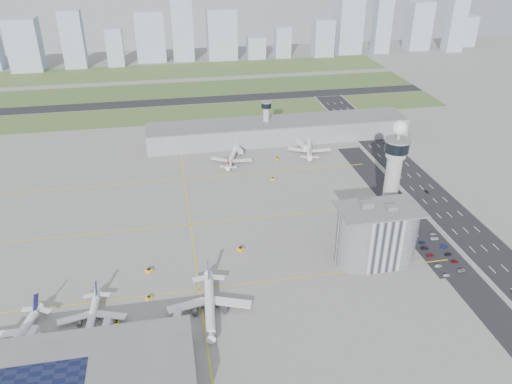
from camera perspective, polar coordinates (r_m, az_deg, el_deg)
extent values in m
plane|color=gray|center=(274.09, 1.36, -6.19)|extent=(1000.00, 1000.00, 0.00)
cube|color=#556B32|center=(472.73, -6.75, 8.97)|extent=(480.00, 50.00, 0.08)
cube|color=#496731|center=(544.00, -7.42, 11.53)|extent=(480.00, 60.00, 0.08)
cube|color=#4E6A32|center=(620.99, -7.96, 13.61)|extent=(480.00, 70.00, 0.08)
cube|color=black|center=(507.75, -7.10, 10.33)|extent=(480.00, 22.00, 0.10)
cube|color=black|center=(315.32, 22.31, -3.52)|extent=(28.00, 500.00, 0.10)
cube|color=#9E9E99|center=(308.03, 20.12, -3.74)|extent=(0.60, 500.00, 1.20)
cube|color=#9E9E99|center=(322.53, 24.44, -3.14)|extent=(0.60, 500.00, 1.20)
cube|color=black|center=(295.94, 19.17, -5.09)|extent=(18.00, 260.00, 0.08)
cube|color=black|center=(286.57, 19.92, -6.41)|extent=(20.00, 44.00, 0.10)
cube|color=yellow|center=(246.02, -6.48, -11.03)|extent=(260.00, 0.60, 0.01)
cube|color=yellow|center=(294.96, -7.49, -3.70)|extent=(260.00, 0.60, 0.01)
cube|color=yellow|center=(347.37, -8.20, 1.48)|extent=(260.00, 0.60, 0.01)
cube|color=yellow|center=(294.96, -7.49, -3.70)|extent=(0.60, 260.00, 0.01)
cylinder|color=#ADAAA5|center=(289.77, 15.16, 0.33)|extent=(8.40, 8.40, 48.00)
cylinder|color=#ADAAA5|center=(280.48, 15.72, 4.30)|extent=(11.00, 11.00, 4.00)
cylinder|color=black|center=(278.95, 15.82, 5.05)|extent=(13.00, 13.00, 6.00)
cylinder|color=slate|center=(277.64, 15.92, 5.71)|extent=(14.00, 14.00, 1.00)
cylinder|color=#ADAAA5|center=(276.73, 15.98, 6.19)|extent=(1.60, 1.60, 5.00)
sphere|color=white|center=(275.15, 16.11, 7.05)|extent=(8.00, 8.00, 8.00)
cylinder|color=#ADAAA5|center=(404.28, 1.17, 7.88)|extent=(5.00, 5.00, 28.00)
cylinder|color=black|center=(399.28, 1.19, 9.90)|extent=(8.00, 8.00, 4.00)
cylinder|color=slate|center=(398.49, 1.19, 10.24)|extent=(8.60, 8.60, 0.80)
cube|color=#B2B2B7|center=(263.03, 13.61, -4.80)|extent=(18.00, 24.00, 30.00)
cylinder|color=#B2B2B7|center=(259.74, 11.78, -5.04)|extent=(24.00, 24.00, 30.00)
cylinder|color=#B2B2B7|center=(266.59, 15.39, -4.57)|extent=(24.00, 24.00, 30.00)
cube|color=slate|center=(255.15, 13.99, -1.90)|extent=(42.00, 24.00, 0.80)
cube|color=slate|center=(254.43, 12.54, -1.39)|extent=(6.00, 5.00, 3.00)
cube|color=slate|center=(254.98, 15.23, -1.76)|extent=(5.00, 4.00, 2.40)
cube|color=gray|center=(406.82, 2.60, 7.01)|extent=(210.00, 32.00, 15.00)
cube|color=slate|center=(404.02, 2.63, 8.05)|extent=(210.00, 32.00, 0.80)
cube|color=gray|center=(207.60, -19.37, -19.79)|extent=(84.00, 42.00, 12.00)
cube|color=slate|center=(203.04, -19.67, -18.56)|extent=(84.00, 42.00, 0.80)
imported|color=white|center=(269.71, 20.95, -8.87)|extent=(3.48, 1.43, 1.18)
imported|color=gray|center=(274.84, 20.13, -7.93)|extent=(3.85, 1.75, 1.22)
imported|color=maroon|center=(281.52, 19.29, -6.83)|extent=(4.53, 2.55, 1.19)
imported|color=black|center=(286.37, 18.72, -6.07)|extent=(4.50, 2.21, 1.26)
imported|color=navy|center=(290.62, 18.48, -5.49)|extent=(3.67, 1.73, 1.21)
imported|color=silver|center=(295.79, 17.75, -4.73)|extent=(3.49, 1.36, 1.13)
imported|color=gray|center=(275.84, 22.45, -8.27)|extent=(4.90, 2.83, 1.29)
imported|color=maroon|center=(281.32, 21.75, -7.37)|extent=(3.79, 1.60, 1.09)
imported|color=black|center=(285.51, 21.11, -6.64)|extent=(3.93, 1.85, 1.30)
imported|color=navy|center=(290.90, 20.70, -5.87)|extent=(3.81, 1.47, 1.24)
imported|color=silver|center=(296.30, 19.74, -5.01)|extent=(4.84, 2.41, 1.32)
imported|color=#89929D|center=(300.02, 19.56, -4.55)|extent=(4.21, 1.98, 1.19)
imported|color=black|center=(345.16, 18.94, 0.05)|extent=(1.35, 3.54, 1.15)
imported|color=navy|center=(412.56, 14.57, 5.38)|extent=(2.26, 4.48, 1.21)
imported|color=#9596A6|center=(455.07, 10.07, 8.03)|extent=(2.10, 3.93, 1.27)
cube|color=#9EADC1|center=(666.56, -24.94, 15.02)|extent=(35.81, 28.65, 60.36)
cube|color=#9EADC1|center=(659.67, -20.20, 16.06)|extent=(25.49, 20.39, 66.89)
cube|color=#9EADC1|center=(654.42, -15.83, 15.63)|extent=(20.04, 16.03, 45.20)
cube|color=#9EADC1|center=(669.30, -11.99, 17.03)|extent=(35.76, 28.61, 61.22)
cube|color=#9EADC1|center=(662.61, -8.46, 18.19)|extent=(26.33, 21.06, 83.39)
cube|color=#9EADC1|center=(669.26, -3.95, 17.59)|extent=(36.96, 29.57, 62.11)
cube|color=#9EADC1|center=(670.72, -0.01, 16.18)|extent=(23.01, 18.41, 27.75)
cube|color=#9EADC1|center=(676.46, 3.04, 16.73)|extent=(20.22, 16.18, 38.97)
cube|color=#9EADC1|center=(688.24, 7.66, 17.07)|extent=(26.14, 20.92, 46.89)
cube|color=#9EADC1|center=(709.20, 10.62, 18.59)|extent=(32.26, 25.81, 81.20)
cube|color=#9EADC1|center=(720.45, 14.18, 17.89)|extent=(21.59, 17.28, 68.75)
cube|color=#9EADC1|center=(754.35, 18.09, 17.62)|extent=(30.25, 24.20, 63.40)
cube|color=#9EADC1|center=(757.97, 21.82, 17.39)|extent=(23.04, 18.43, 71.56)
cube|color=#9EADC1|center=(802.53, 22.93, 16.58)|extent=(22.64, 18.11, 41.06)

